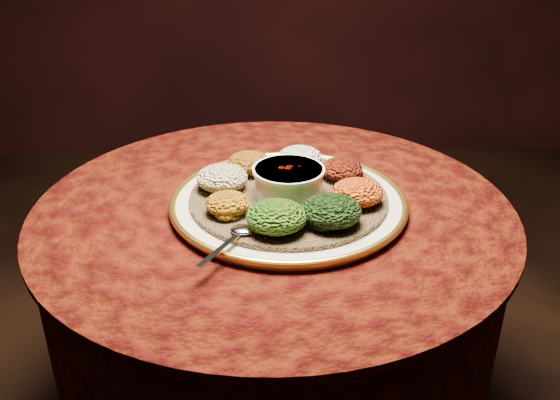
{
  "coord_description": "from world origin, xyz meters",
  "views": [
    {
      "loc": [
        -0.01,
        -1.1,
        1.32
      ],
      "look_at": [
        0.01,
        -0.02,
        0.76
      ],
      "focal_mm": 40.0,
      "sensor_mm": 36.0,
      "label": 1
    }
  ],
  "objects": [
    {
      "name": "portion_kitfo",
      "position": [
        0.14,
        0.07,
        0.78
      ],
      "size": [
        0.09,
        0.08,
        0.04
      ],
      "primitive_type": "ellipsoid",
      "color": "black",
      "rests_on": "injera"
    },
    {
      "name": "portion_tikil",
      "position": [
        0.16,
        -0.05,
        0.79
      ],
      "size": [
        0.1,
        0.09,
        0.05
      ],
      "primitive_type": "ellipsoid",
      "color": "#BC7F0F",
      "rests_on": "injera"
    },
    {
      "name": "injera",
      "position": [
        0.03,
        -0.01,
        0.76
      ],
      "size": [
        0.51,
        0.51,
        0.01
      ],
      "primitive_type": "cylinder",
      "rotation": [
        0.0,
        0.0,
        -0.39
      ],
      "color": "olive",
      "rests_on": "platter"
    },
    {
      "name": "table",
      "position": [
        0.0,
        0.0,
        0.55
      ],
      "size": [
        0.96,
        0.96,
        0.73
      ],
      "color": "black",
      "rests_on": "ground"
    },
    {
      "name": "portion_timatim",
      "position": [
        -0.1,
        0.02,
        0.79
      ],
      "size": [
        0.1,
        0.1,
        0.05
      ],
      "primitive_type": "ellipsoid",
      "color": "maroon",
      "rests_on": "injera"
    },
    {
      "name": "portion_gomen",
      "position": [
        0.1,
        -0.12,
        0.79
      ],
      "size": [
        0.11,
        0.1,
        0.05
      ],
      "primitive_type": "ellipsoid",
      "color": "black",
      "rests_on": "injera"
    },
    {
      "name": "portion_mixveg",
      "position": [
        0.0,
        -0.14,
        0.79
      ],
      "size": [
        0.11,
        0.1,
        0.05
      ],
      "primitive_type": "ellipsoid",
      "color": "#A42F0A",
      "rests_on": "injera"
    },
    {
      "name": "portion_kik",
      "position": [
        -0.09,
        -0.08,
        0.78
      ],
      "size": [
        0.08,
        0.08,
        0.04
      ],
      "primitive_type": "ellipsoid",
      "color": "#BD6F10",
      "rests_on": "injera"
    },
    {
      "name": "stew_bowl",
      "position": [
        0.03,
        -0.01,
        0.8
      ],
      "size": [
        0.14,
        0.14,
        0.06
      ],
      "color": "silver",
      "rests_on": "injera"
    },
    {
      "name": "platter",
      "position": [
        0.03,
        -0.01,
        0.75
      ],
      "size": [
        0.55,
        0.55,
        0.02
      ],
      "rotation": [
        0.0,
        0.0,
        -0.25
      ],
      "color": "beige",
      "rests_on": "table"
    },
    {
      "name": "spoon",
      "position": [
        -0.06,
        -0.16,
        0.77
      ],
      "size": [
        0.1,
        0.14,
        0.01
      ],
      "rotation": [
        0.0,
        0.0,
        -2.11
      ],
      "color": "silver",
      "rests_on": "injera"
    },
    {
      "name": "portion_shiro",
      "position": [
        -0.05,
        0.1,
        0.78
      ],
      "size": [
        0.09,
        0.09,
        0.04
      ],
      "primitive_type": "ellipsoid",
      "color": "#82550F",
      "rests_on": "injera"
    },
    {
      "name": "portion_ayib",
      "position": [
        0.06,
        0.12,
        0.78
      ],
      "size": [
        0.1,
        0.09,
        0.05
      ],
      "primitive_type": "ellipsoid",
      "color": "white",
      "rests_on": "injera"
    }
  ]
}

